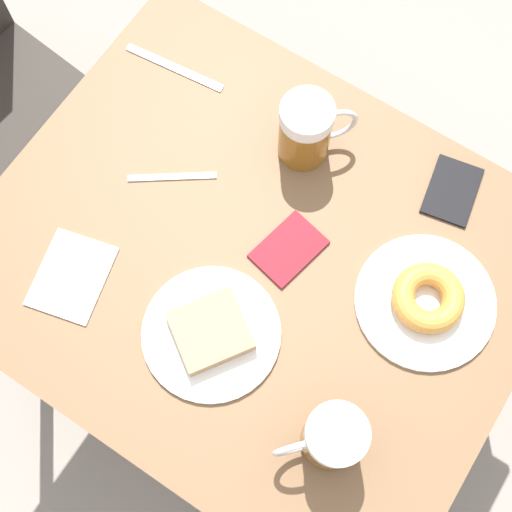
% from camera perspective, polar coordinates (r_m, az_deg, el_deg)
% --- Properties ---
extents(ground_plane, '(8.00, 8.00, 0.00)m').
position_cam_1_polar(ground_plane, '(2.02, 0.00, -7.06)').
color(ground_plane, gray).
extents(table, '(0.82, 0.99, 0.75)m').
position_cam_1_polar(table, '(1.35, 0.00, -1.16)').
color(table, brown).
rests_on(table, ground_plane).
extents(plate_with_cake, '(0.24, 0.24, 0.04)m').
position_cam_1_polar(plate_with_cake, '(1.24, -3.62, -6.12)').
color(plate_with_cake, white).
rests_on(plate_with_cake, table).
extents(plate_with_donut, '(0.25, 0.25, 0.05)m').
position_cam_1_polar(plate_with_donut, '(1.28, 13.49, -3.42)').
color(plate_with_donut, white).
rests_on(plate_with_donut, table).
extents(beer_mug_left, '(0.13, 0.12, 0.15)m').
position_cam_1_polar(beer_mug_left, '(1.16, 6.04, -14.26)').
color(beer_mug_left, '#8C5619').
rests_on(beer_mug_left, table).
extents(beer_mug_center, '(0.12, 0.12, 0.15)m').
position_cam_1_polar(beer_mug_center, '(1.31, 4.08, 10.02)').
color(beer_mug_center, '#8C5619').
rests_on(beer_mug_center, table).
extents(napkin_folded, '(0.18, 0.15, 0.00)m').
position_cam_1_polar(napkin_folded, '(1.32, -14.52, -1.57)').
color(napkin_folded, white).
rests_on(napkin_folded, table).
extents(fork, '(0.11, 0.14, 0.00)m').
position_cam_1_polar(fork, '(1.36, -6.73, 6.30)').
color(fork, silver).
rests_on(fork, table).
extents(knife, '(0.04, 0.22, 0.00)m').
position_cam_1_polar(knife, '(1.47, -6.55, 14.75)').
color(knife, silver).
rests_on(knife, table).
extents(passport_near_edge, '(0.14, 0.11, 0.01)m').
position_cam_1_polar(passport_near_edge, '(1.29, 2.63, 0.56)').
color(passport_near_edge, maroon).
rests_on(passport_near_edge, table).
extents(passport_far_edge, '(0.14, 0.11, 0.01)m').
position_cam_1_polar(passport_far_edge, '(1.38, 15.42, 5.05)').
color(passport_far_edge, black).
rests_on(passport_far_edge, table).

